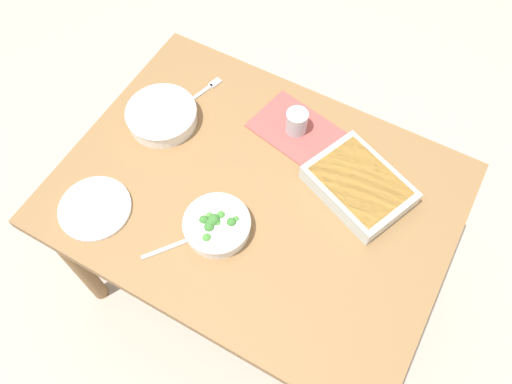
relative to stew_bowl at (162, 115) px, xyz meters
The scene contains 11 objects.
ground_plane 0.88m from the stew_bowl, 12.20° to the right, with size 6.00×6.00×0.00m, color #B2A899.
dining_table 0.43m from the stew_bowl, 12.20° to the right, with size 1.20×0.90×0.74m.
placemat 0.44m from the stew_bowl, 24.57° to the left, with size 0.28×0.20×0.00m, color #B24C47.
stew_bowl is the anchor object (origin of this frame).
broccoli_bowl 0.45m from the stew_bowl, 34.72° to the right, with size 0.20×0.20×0.07m.
baking_dish 0.68m from the stew_bowl, ahead, with size 0.36×0.32×0.06m.
drink_cup 0.44m from the stew_bowl, 24.57° to the left, with size 0.07×0.07×0.08m.
side_plate 0.38m from the stew_bowl, 88.70° to the right, with size 0.22×0.22×0.01m, color white.
spoon_by_stew 0.05m from the stew_bowl, 54.93° to the right, with size 0.12×0.15×0.01m.
spoon_by_broccoli 0.46m from the stew_bowl, 50.12° to the right, with size 0.12×0.15×0.01m.
fork_on_table 0.19m from the stew_bowl, 73.43° to the left, with size 0.07×0.17×0.01m.
Camera 1 is at (0.38, -0.67, 2.12)m, focal length 35.87 mm.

